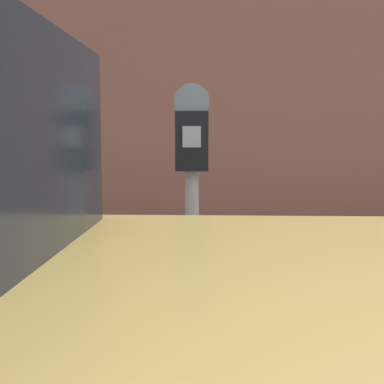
{
  "coord_description": "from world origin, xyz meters",
  "views": [
    {
      "loc": [
        -0.51,
        -1.73,
        1.23
      ],
      "look_at": [
        -0.56,
        1.03,
        0.93
      ],
      "focal_mm": 50.0,
      "sensor_mm": 36.0,
      "label": 1
    }
  ],
  "objects": [
    {
      "name": "building_facade",
      "position": [
        0.0,
        4.48,
        2.26
      ],
      "size": [
        24.0,
        0.3,
        4.52
      ],
      "color": "#935642",
      "rests_on": "ground_plane"
    },
    {
      "name": "sidewalk",
      "position": [
        0.0,
        2.2,
        0.07
      ],
      "size": [
        24.0,
        2.8,
        0.13
      ],
      "color": "#ADAAA3",
      "rests_on": "ground_plane"
    },
    {
      "name": "parking_meter",
      "position": [
        -0.56,
        1.03,
        1.06
      ],
      "size": [
        0.18,
        0.15,
        1.35
      ],
      "color": "gray",
      "rests_on": "sidewalk"
    }
  ]
}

